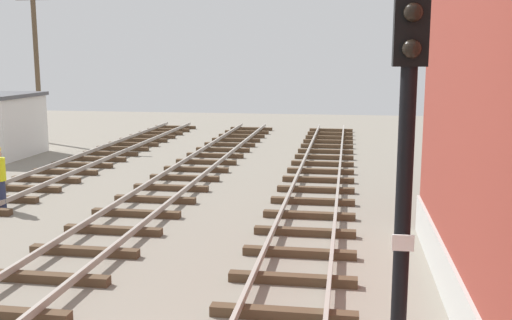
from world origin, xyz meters
TOP-DOWN VIEW (x-y plane):
  - signal_mast at (2.33, 1.20)m, footprint 0.36×0.40m
  - utility_pole_far at (-13.86, 22.90)m, footprint 1.80×0.24m

SIDE VIEW (x-z plane):
  - signal_mast at x=2.33m, z-range 0.68..6.03m
  - utility_pole_far at x=-13.86m, z-range 0.19..7.74m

